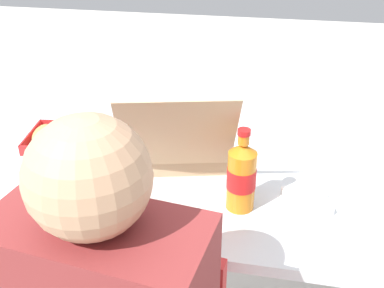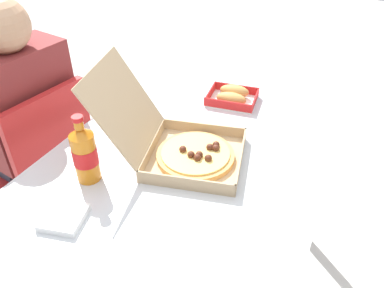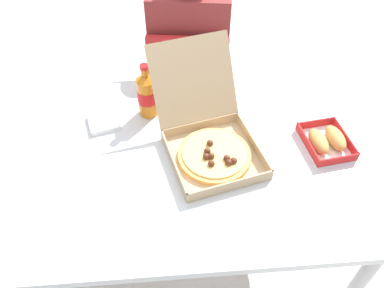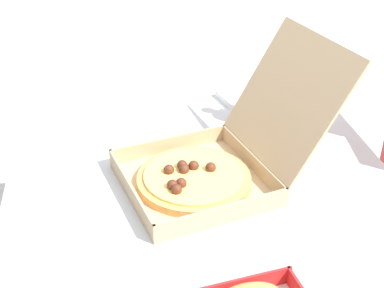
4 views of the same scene
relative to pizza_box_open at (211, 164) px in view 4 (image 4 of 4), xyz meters
The scene contains 5 objects.
dining_table 0.14m from the pizza_box_open, 166.67° to the right, with size 1.30×0.88×0.71m.
pizza_box_open is the anchor object (origin of this frame).
cola_bottle 0.31m from the pizza_box_open, 135.25° to the left, with size 0.07×0.07×0.22m.
paper_menu 0.49m from the pizza_box_open, 145.63° to the right, with size 0.21×0.15×0.00m, color white.
napkin_pile 0.42m from the pizza_box_open, 156.71° to the left, with size 0.11×0.11×0.02m, color white.
Camera 4 is at (1.04, -0.19, 1.40)m, focal length 49.74 mm.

